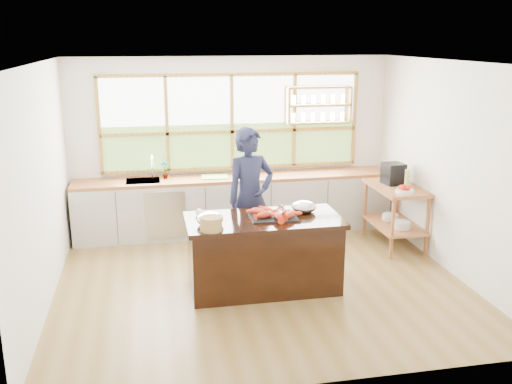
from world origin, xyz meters
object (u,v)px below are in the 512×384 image
object	(u,v)px
cook	(250,198)
wicker_basket	(211,224)
espresso_machine	(393,174)
island	(264,253)

from	to	relation	value
cook	wicker_basket	bearing A→B (deg)	-139.02
wicker_basket	espresso_machine	bearing A→B (deg)	28.64
cook	espresso_machine	size ratio (longest dim) A/B	6.06
cook	wicker_basket	size ratio (longest dim) A/B	7.63
island	wicker_basket	distance (m)	0.90
cook	wicker_basket	world-z (taller)	cook
espresso_machine	wicker_basket	world-z (taller)	espresso_machine
island	wicker_basket	bearing A→B (deg)	-154.13
cook	espresso_machine	bearing A→B (deg)	-6.36
espresso_machine	island	bearing A→B (deg)	-156.96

